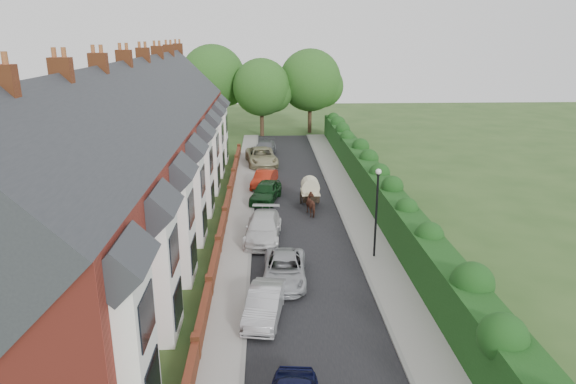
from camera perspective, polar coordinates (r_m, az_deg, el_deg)
The scene contains 22 objects.
ground at distance 25.32m, azimuth 3.69°, elevation -11.21°, with size 140.00×140.00×0.00m, color #2D4C1E.
road at distance 35.30m, azimuth 0.99°, elevation -2.70°, with size 6.00×58.00×0.02m, color black.
pavement_hedge_side at distance 35.76m, azimuth 7.57°, elevation -2.50°, with size 2.20×58.00×0.12m, color #999690.
pavement_house_side at distance 35.26m, azimuth -5.27°, elevation -2.71°, with size 1.70×58.00×0.12m, color #999690.
kerb_hedge_side at distance 35.59m, azimuth 5.91°, elevation -2.53°, with size 0.18×58.00×0.13m, color gray.
kerb_house_side at distance 35.23m, azimuth -3.97°, elevation -2.68°, with size 0.18×58.00×0.13m, color gray.
hedge at distance 35.63m, azimuth 10.52°, elevation -0.10°, with size 2.10×58.00×2.85m.
terrace_row at distance 34.01m, azimuth -16.61°, elevation 3.64°, with size 9.05×40.50×11.50m.
garden_wall_row at distance 34.25m, azimuth -7.03°, elevation -2.66°, with size 0.35×40.35×1.10m.
lamppost at distance 28.19m, azimuth 9.84°, elevation -1.11°, with size 0.32×0.32×5.16m.
tree_far_left at distance 62.51m, azimuth -2.65°, elevation 11.41°, with size 7.14×6.80×9.29m.
tree_far_right at distance 64.72m, azimuth 2.82°, elevation 12.14°, with size 7.98×7.60×10.31m.
tree_far_back at distance 65.69m, azimuth -7.97°, elevation 12.34°, with size 8.40×8.00×10.82m.
car_silver_a at distance 23.06m, azimuth -2.63°, elevation -12.33°, with size 1.42×4.07×1.34m, color #99999E.
car_silver_b at distance 26.15m, azimuth -0.38°, elevation -8.61°, with size 2.14×4.65×1.29m, color #A0A2A7.
car_white at distance 31.23m, azimuth -2.78°, elevation -4.00°, with size 2.08×5.12×1.49m, color silver.
car_green at distance 38.24m, azimuth -2.49°, elevation 0.04°, with size 1.77×4.40×1.50m, color black.
car_red at distance 41.89m, azimuth -2.64°, elevation 1.47°, with size 1.42×4.08×1.34m, color maroon.
car_beige at distance 48.95m, azimuth -2.97°, elevation 3.94°, with size 2.67×5.80×1.61m, color tan.
car_grey at distance 52.74m, azimuth -2.59°, elevation 4.85°, with size 2.08×5.12×1.49m, color #585A5F.
horse at distance 35.38m, azimuth 2.73°, elevation -1.42°, with size 0.79×1.74×1.47m, color #4D281C.
horse_cart at distance 37.01m, azimuth 2.48°, elevation 0.25°, with size 1.36×3.01×2.17m.
Camera 1 is at (-2.58, -22.12, 12.05)m, focal length 32.00 mm.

